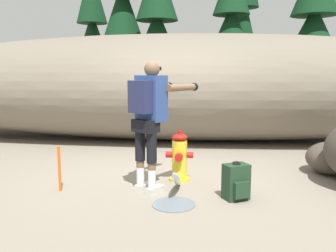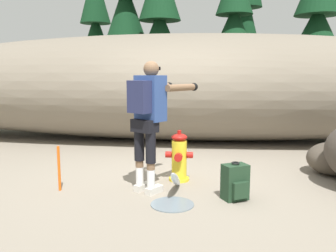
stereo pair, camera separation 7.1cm
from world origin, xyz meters
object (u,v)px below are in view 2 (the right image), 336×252
spare_backpack (235,182)px  boulder_mid (332,158)px  utility_worker (150,110)px  fire_hydrant (179,158)px  survey_stake (59,168)px

spare_backpack → boulder_mid: boulder_mid is taller
utility_worker → boulder_mid: utility_worker is taller
fire_hydrant → boulder_mid: 2.38m
fire_hydrant → survey_stake: fire_hydrant is taller
utility_worker → spare_backpack: utility_worker is taller
utility_worker → survey_stake: (-1.20, -0.11, -0.77)m
utility_worker → survey_stake: 1.43m
boulder_mid → survey_stake: size_ratio=1.29×
fire_hydrant → spare_backpack: fire_hydrant is taller
spare_backpack → survey_stake: (-2.29, 0.08, 0.08)m
utility_worker → boulder_mid: size_ratio=2.19×
fire_hydrant → spare_backpack: size_ratio=1.57×
utility_worker → survey_stake: utility_worker is taller
spare_backpack → survey_stake: survey_stake is taller
survey_stake → fire_hydrant: bearing=22.0°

